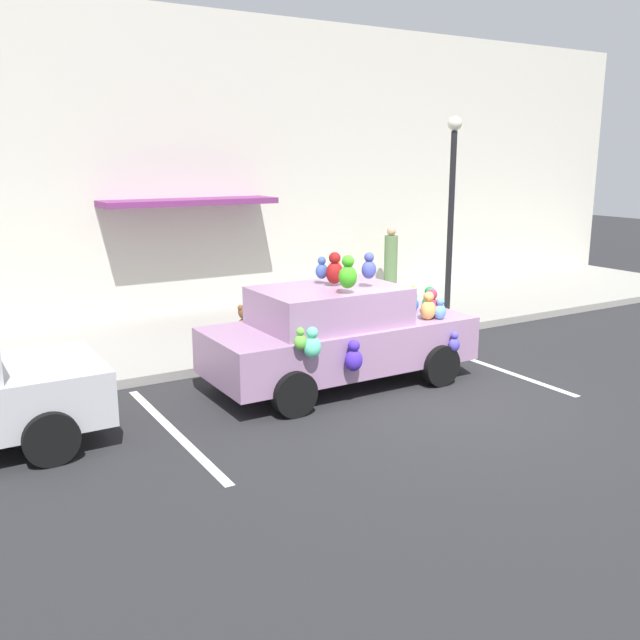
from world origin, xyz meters
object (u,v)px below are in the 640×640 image
plush_covered_car (339,334)px  street_lamp_post (452,199)px  teddy_bear_on_sidewalk (246,325)px  pedestrian_near_shopfront (391,263)px

plush_covered_car → street_lamp_post: size_ratio=1.02×
plush_covered_car → teddy_bear_on_sidewalk: bearing=99.3°
street_lamp_post → plush_covered_car: bearing=-153.0°
plush_covered_car → teddy_bear_on_sidewalk: size_ratio=5.75×
plush_covered_car → teddy_bear_on_sidewalk: plush_covered_car is taller
pedestrian_near_shopfront → plush_covered_car: bearing=-133.5°
teddy_bear_on_sidewalk → pedestrian_near_shopfront: bearing=24.9°
street_lamp_post → pedestrian_near_shopfront: (0.62, 2.79, -1.69)m
teddy_bear_on_sidewalk → pedestrian_near_shopfront: 5.47m
plush_covered_car → street_lamp_post: street_lamp_post is taller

